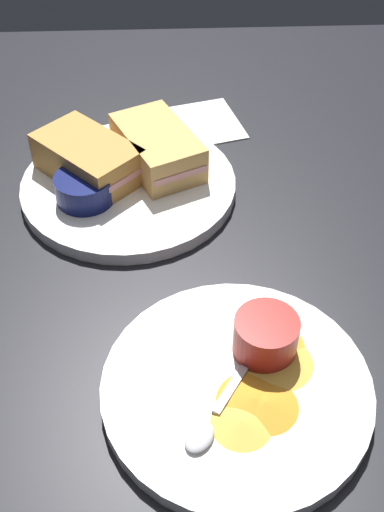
# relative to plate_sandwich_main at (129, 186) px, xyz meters

# --- Properties ---
(ground_plane) EXTENTS (1.10, 1.10, 0.03)m
(ground_plane) POSITION_rel_plate_sandwich_main_xyz_m (0.09, 0.11, -0.02)
(ground_plane) COLOR black
(plate_sandwich_main) EXTENTS (0.27, 0.27, 0.02)m
(plate_sandwich_main) POSITION_rel_plate_sandwich_main_xyz_m (0.00, 0.00, 0.00)
(plate_sandwich_main) COLOR white
(plate_sandwich_main) RESTS_ON ground_plane
(sandwich_half_near) EXTENTS (0.15, 0.12, 0.05)m
(sandwich_half_near) POSITION_rel_plate_sandwich_main_xyz_m (-0.03, 0.04, 0.03)
(sandwich_half_near) COLOR tan
(sandwich_half_near) RESTS_ON plate_sandwich_main
(sandwich_half_far) EXTENTS (0.15, 0.15, 0.05)m
(sandwich_half_far) POSITION_rel_plate_sandwich_main_xyz_m (-0.01, -0.05, 0.03)
(sandwich_half_far) COLOR #C68C42
(sandwich_half_far) RESTS_ON plate_sandwich_main
(ramekin_dark_sauce) EXTENTS (0.07, 0.07, 0.03)m
(ramekin_dark_sauce) POSITION_rel_plate_sandwich_main_xyz_m (0.03, -0.05, 0.03)
(ramekin_dark_sauce) COLOR #0C144C
(ramekin_dark_sauce) RESTS_ON plate_sandwich_main
(spoon_by_dark_ramekin) EXTENTS (0.05, 0.10, 0.01)m
(spoon_by_dark_ramekin) POSITION_rel_plate_sandwich_main_xyz_m (0.01, 0.00, 0.01)
(spoon_by_dark_ramekin) COLOR silver
(spoon_by_dark_ramekin) RESTS_ON plate_sandwich_main
(plate_chips_companion) EXTENTS (0.25, 0.25, 0.02)m
(plate_chips_companion) POSITION_rel_plate_sandwich_main_xyz_m (0.30, 0.10, 0.00)
(plate_chips_companion) COLOR white
(plate_chips_companion) RESTS_ON ground_plane
(ramekin_light_gravy) EXTENTS (0.06, 0.06, 0.04)m
(ramekin_light_gravy) POSITION_rel_plate_sandwich_main_xyz_m (0.27, 0.14, 0.03)
(ramekin_light_gravy) COLOR maroon
(ramekin_light_gravy) RESTS_ON plate_chips_companion
(spoon_by_gravy_ramekin) EXTENTS (0.09, 0.07, 0.01)m
(spoon_by_gravy_ramekin) POSITION_rel_plate_sandwich_main_xyz_m (0.35, 0.08, 0.01)
(spoon_by_gravy_ramekin) COLOR silver
(spoon_by_gravy_ramekin) RESTS_ON plate_chips_companion
(plantain_chip_scatter) EXTENTS (0.14, 0.12, 0.01)m
(plantain_chip_scatter) POSITION_rel_plate_sandwich_main_xyz_m (0.31, 0.13, 0.01)
(plantain_chip_scatter) COLOR orange
(plantain_chip_scatter) RESTS_ON plate_chips_companion
(paper_napkin_folded) EXTENTS (0.13, 0.12, 0.00)m
(paper_napkin_folded) POSITION_rel_plate_sandwich_main_xyz_m (-0.15, 0.10, -0.01)
(paper_napkin_folded) COLOR white
(paper_napkin_folded) RESTS_ON ground_plane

